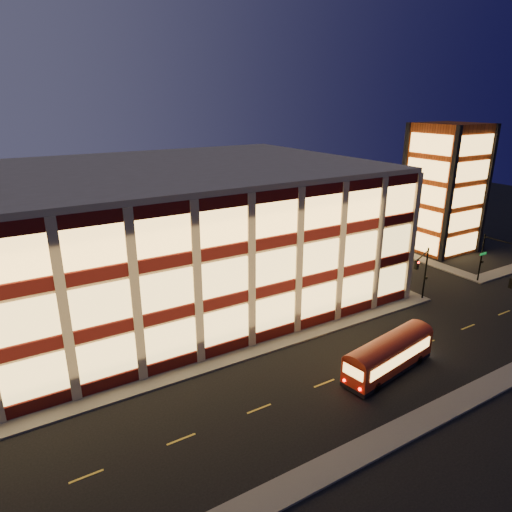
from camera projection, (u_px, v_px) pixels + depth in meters
ground at (242, 362)px, 38.64m from camera, size 200.00×200.00×0.00m
sidewalk_office_south at (205, 366)px, 37.95m from camera, size 54.00×2.00×0.15m
sidewalk_office_east at (325, 258)px, 63.61m from camera, size 2.00×30.00×0.15m
sidewalk_tower_south at (507, 270)px, 59.00m from camera, size 14.00×2.00×0.15m
sidewalk_tower_west at (382, 246)px, 69.00m from camera, size 2.00×30.00×0.15m
sidewalk_near at (346, 459)px, 28.10m from camera, size 100.00×2.00×0.15m
office_building at (139, 236)px, 48.51m from camera, size 50.45×30.45×14.50m
stair_tower at (444, 189)px, 64.92m from camera, size 8.60×8.60×18.00m
traffic_signal_far at (423, 268)px, 48.36m from camera, size 3.79×1.87×6.00m
traffic_signal_right at (494, 253)px, 53.19m from camera, size 1.20×4.37×6.00m
trolley_bus at (389, 353)px, 36.71m from camera, size 9.45×3.73×3.12m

